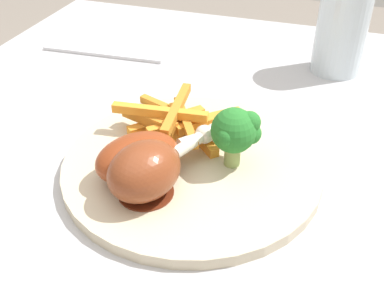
# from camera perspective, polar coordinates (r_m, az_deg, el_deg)

# --- Properties ---
(dining_table) EXTENTS (1.01, 0.65, 0.74)m
(dining_table) POSITION_cam_1_polar(r_m,az_deg,el_deg) (0.55, -8.16, -16.54)
(dining_table) COLOR #B7B7BC
(dining_table) RESTS_ON ground_plane
(dinner_plate) EXTENTS (0.26, 0.26, 0.01)m
(dinner_plate) POSITION_cam_1_polar(r_m,az_deg,el_deg) (0.47, -0.00, -2.57)
(dinner_plate) COLOR beige
(dinner_plate) RESTS_ON dining_table
(broccoli_floret_front) EXTENTS (0.05, 0.05, 0.06)m
(broccoli_floret_front) POSITION_cam_1_polar(r_m,az_deg,el_deg) (0.45, 5.40, 1.60)
(broccoli_floret_front) COLOR #8BA157
(broccoli_floret_front) RESTS_ON dinner_plate
(carrot_fries_pile) EXTENTS (0.10, 0.13, 0.03)m
(carrot_fries_pile) POSITION_cam_1_polar(r_m,az_deg,el_deg) (0.51, -1.85, 2.73)
(carrot_fries_pile) COLOR orange
(carrot_fries_pile) RESTS_ON dinner_plate
(chicken_drumstick_near) EXTENTS (0.13, 0.11, 0.04)m
(chicken_drumstick_near) POSITION_cam_1_polar(r_m,az_deg,el_deg) (0.44, -6.09, -1.49)
(chicken_drumstick_near) COLOR #62210F
(chicken_drumstick_near) RESTS_ON dinner_plate
(chicken_drumstick_far) EXTENTS (0.13, 0.08, 0.05)m
(chicken_drumstick_far) POSITION_cam_1_polar(r_m,az_deg,el_deg) (0.42, -5.43, -3.10)
(chicken_drumstick_far) COLOR #592211
(chicken_drumstick_far) RESTS_ON dinner_plate
(fork) EXTENTS (0.02, 0.19, 0.00)m
(fork) POSITION_cam_1_polar(r_m,az_deg,el_deg) (0.73, -10.92, 10.73)
(fork) COLOR silver
(fork) RESTS_ON dining_table
(water_glass) EXTENTS (0.07, 0.07, 0.12)m
(water_glass) POSITION_cam_1_polar(r_m,az_deg,el_deg) (0.68, 17.79, 13.29)
(water_glass) COLOR silver
(water_glass) RESTS_ON dining_table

